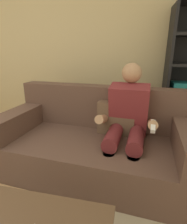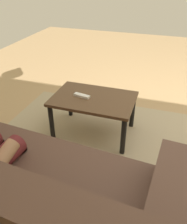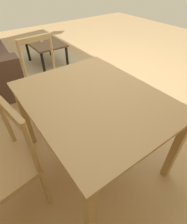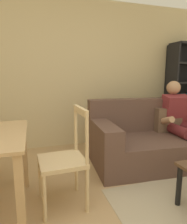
# 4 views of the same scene
# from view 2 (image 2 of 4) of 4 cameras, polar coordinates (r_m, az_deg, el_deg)

# --- Properties ---
(couch) EXTENTS (2.09, 1.11, 0.89)m
(couch) POSITION_cam_2_polar(r_m,az_deg,el_deg) (1.67, -17.96, -19.20)
(couch) COLOR brown
(couch) RESTS_ON ground_plane
(coffee_table) EXTENTS (0.83, 0.56, 0.43)m
(coffee_table) POSITION_cam_2_polar(r_m,az_deg,el_deg) (2.42, 0.00, 2.20)
(coffee_table) COLOR brown
(coffee_table) RESTS_ON ground_plane
(tv_remote) EXTENTS (0.18, 0.08, 0.02)m
(tv_remote) POSITION_cam_2_polar(r_m,az_deg,el_deg) (2.40, -2.85, 3.99)
(tv_remote) COLOR white
(tv_remote) RESTS_ON coffee_table
(area_rug) EXTENTS (2.00, 1.41, 0.01)m
(area_rug) POSITION_cam_2_polar(r_m,az_deg,el_deg) (2.62, 0.00, -4.75)
(area_rug) COLOR tan
(area_rug) RESTS_ON ground_plane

